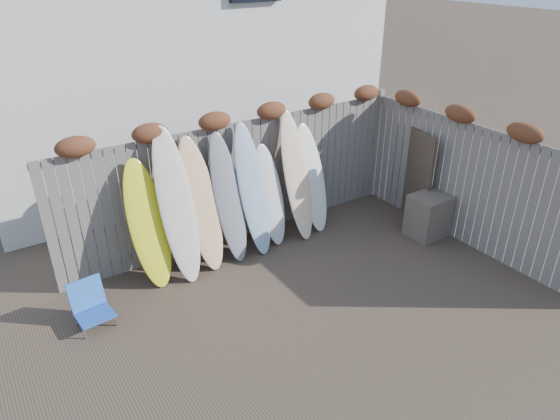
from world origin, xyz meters
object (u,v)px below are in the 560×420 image
surfboard_0 (148,224)px  beach_chair (91,304)px  lattice_panel (413,174)px  wooden_crate (428,216)px

surfboard_0 → beach_chair: bearing=-156.6°
lattice_panel → beach_chair: bearing=-164.2°
beach_chair → wooden_crate: 5.47m
lattice_panel → surfboard_0: size_ratio=0.85×
wooden_crate → lattice_panel: lattice_panel is taller
lattice_panel → surfboard_0: 4.70m
lattice_panel → surfboard_0: bearing=-170.5°
wooden_crate → beach_chair: bearing=171.2°
wooden_crate → surfboard_0: 4.60m
beach_chair → lattice_panel: (5.69, -0.15, 0.54)m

